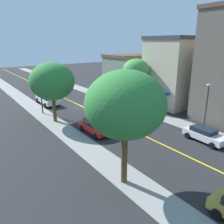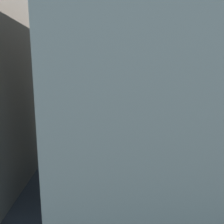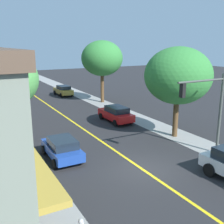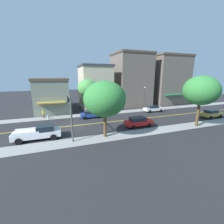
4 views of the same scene
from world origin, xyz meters
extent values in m
plane|color=#262628|center=(0.00, 0.00, 0.00)|extent=(140.00, 140.00, 0.00)
cube|color=gray|center=(-6.55, 0.00, 0.00)|extent=(2.68, 126.00, 0.01)
cube|color=gray|center=(6.55, 0.00, 0.00)|extent=(2.68, 126.00, 0.01)
cube|color=yellow|center=(0.00, 0.00, 0.00)|extent=(0.20, 126.00, 0.00)
cube|color=beige|center=(-13.56, 7.39, 5.12)|extent=(9.37, 7.09, 10.24)
cube|color=#1E429E|center=(-8.42, 7.39, 2.76)|extent=(0.92, 5.39, 0.24)
cylinder|color=brown|center=(7.04, 19.61, 1.92)|extent=(0.45, 0.45, 3.85)
ellipsoid|color=#337F38|center=(7.04, 19.61, 5.89)|extent=(5.46, 5.46, 4.64)
cylinder|color=brown|center=(6.15, 4.01, 1.57)|extent=(0.45, 0.45, 3.14)
ellipsoid|color=#337F38|center=(6.15, 4.01, 5.22)|extent=(5.54, 5.54, 4.71)
cylinder|color=brown|center=(-7.27, 4.34, 2.05)|extent=(0.37, 0.37, 4.10)
ellipsoid|color=#4C9947|center=(-7.27, 4.34, 5.67)|extent=(4.18, 4.18, 3.55)
cylinder|color=#4C4C51|center=(-5.94, 4.37, 0.52)|extent=(0.07, 0.07, 1.04)
cube|color=#2D2D33|center=(-5.94, 4.37, 1.17)|extent=(0.12, 0.18, 0.26)
cylinder|color=#474C47|center=(6.32, -0.33, 2.91)|extent=(0.20, 0.20, 5.83)
cylinder|color=#474C47|center=(4.28, -0.33, 5.42)|extent=(4.09, 0.14, 0.14)
cube|color=black|center=(2.64, -0.33, 4.92)|extent=(0.26, 0.32, 0.90)
sphere|color=red|center=(2.64, -0.33, 5.22)|extent=(0.20, 0.20, 0.20)
sphere|color=yellow|center=(2.64, -0.33, 4.92)|extent=(0.20, 0.20, 0.20)
sphere|color=green|center=(2.64, -0.33, 4.62)|extent=(0.20, 0.20, 0.20)
cylinder|color=#38383D|center=(-6.06, 17.51, 2.67)|extent=(0.16, 0.16, 5.35)
ellipsoid|color=silver|center=(-6.06, 17.51, 5.50)|extent=(0.70, 0.36, 0.24)
cube|color=red|center=(3.94, 10.45, 0.68)|extent=(1.90, 4.49, 0.72)
cube|color=#19232D|center=(3.94, 10.23, 1.31)|extent=(1.66, 2.43, 0.56)
cylinder|color=black|center=(3.00, 11.91, 0.32)|extent=(0.23, 0.64, 0.64)
cylinder|color=black|center=(4.85, 11.94, 0.32)|extent=(0.23, 0.64, 0.64)
cylinder|color=black|center=(3.04, 8.97, 0.32)|extent=(0.23, 0.64, 0.64)
cylinder|color=black|center=(4.88, 8.99, 0.32)|extent=(0.23, 0.64, 0.64)
cube|color=#19232D|center=(-4.13, 18.72, 1.20)|extent=(1.64, 2.45, 0.46)
cylinder|color=black|center=(-5.06, 17.53, 0.32)|extent=(0.25, 0.65, 0.64)
cylinder|color=black|center=(-3.32, 17.45, 0.32)|extent=(0.25, 0.65, 0.64)
cube|color=#1E429E|center=(-3.91, 4.16, 0.63)|extent=(1.89, 4.14, 0.61)
cube|color=#19232D|center=(-3.91, 3.96, 1.21)|extent=(1.65, 2.24, 0.56)
cylinder|color=black|center=(-4.82, 5.53, 0.32)|extent=(0.23, 0.64, 0.64)
cylinder|color=black|center=(-2.97, 5.51, 0.32)|extent=(0.23, 0.64, 0.64)
cylinder|color=black|center=(-4.85, 2.81, 0.32)|extent=(0.23, 0.64, 0.64)
cylinder|color=black|center=(-3.00, 2.79, 0.32)|extent=(0.23, 0.64, 0.64)
cube|color=silver|center=(4.03, -4.64, 0.77)|extent=(2.10, 5.83, 0.74)
cube|color=#19232D|center=(4.04, -3.59, 1.48)|extent=(1.92, 2.10, 0.68)
cube|color=silver|center=(3.08, -5.80, 1.26)|extent=(0.11, 3.03, 0.24)
cube|color=silver|center=(4.98, -5.80, 1.26)|extent=(0.11, 3.03, 0.24)
cylinder|color=black|center=(3.00, -2.65, 0.40)|extent=(0.28, 0.80, 0.80)
cylinder|color=black|center=(5.08, -2.66, 0.40)|extent=(0.28, 0.80, 0.80)
cylinder|color=black|center=(2.99, -6.61, 0.40)|extent=(0.28, 0.80, 0.80)
cylinder|color=black|center=(5.06, -6.62, 0.40)|extent=(0.28, 0.80, 0.80)
cylinder|color=black|center=(-5.83, 6.29, 0.39)|extent=(0.26, 0.26, 0.78)
cylinder|color=red|center=(-5.83, 6.29, 1.14)|extent=(0.35, 0.35, 0.71)
sphere|color=brown|center=(-5.83, 6.29, 1.60)|extent=(0.22, 0.22, 0.22)
cylinder|color=black|center=(-7.33, 10.24, 0.42)|extent=(0.27, 0.27, 0.85)
cylinder|color=#284CB2|center=(-7.33, 10.24, 1.24)|extent=(0.36, 0.36, 0.78)
sphere|color=beige|center=(-7.33, 10.24, 1.74)|extent=(0.24, 0.24, 0.24)
ellipsoid|color=black|center=(-6.03, 5.28, 0.34)|extent=(0.25, 0.56, 0.24)
sphere|color=black|center=(-6.03, 4.97, 0.42)|extent=(0.19, 0.19, 0.19)
cylinder|color=black|center=(-6.03, 5.08, 0.11)|extent=(0.09, 0.09, 0.22)
cylinder|color=black|center=(-6.03, 5.47, 0.11)|extent=(0.09, 0.09, 0.22)
camera|label=1|loc=(15.99, 30.71, 9.84)|focal=35.78mm
camera|label=2|loc=(-25.59, 8.66, 6.43)|focal=35.33mm
camera|label=3|loc=(-9.37, -12.98, 7.77)|focal=43.69mm
camera|label=4|loc=(24.73, -1.66, 8.15)|focal=24.14mm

